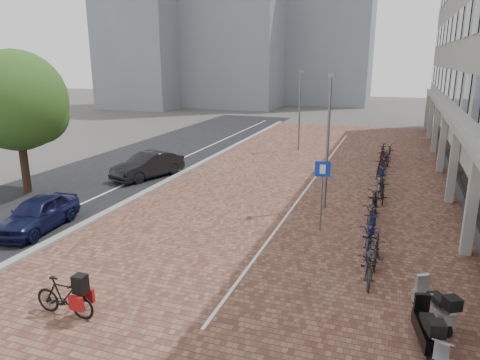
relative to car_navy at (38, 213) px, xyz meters
name	(u,v)px	position (x,y,z in m)	size (l,w,h in m)	color
ground	(178,265)	(6.50, -1.00, -0.66)	(140.00, 140.00, 0.00)	#474442
plaza_brick	(310,179)	(8.50, 11.00, -0.65)	(14.50, 42.00, 0.04)	brown
street_asphalt	(137,164)	(-2.50, 11.00, -0.65)	(8.00, 50.00, 0.03)	black
curb	(193,167)	(1.40, 11.00, -0.59)	(0.35, 42.00, 0.14)	gray
lane_line	(165,166)	(-0.50, 11.00, -0.64)	(0.12, 44.00, 0.00)	white
parking_line	(314,179)	(8.70, 11.00, -0.62)	(0.10, 30.00, 0.00)	white
bg_towers	(246,0)	(-7.84, 47.93, 13.31)	(33.00, 23.00, 32.00)	gray
car_navy	(38,213)	(0.00, 0.00, 0.00)	(1.56, 3.87, 1.32)	black
car_dark	(148,165)	(-0.07, 8.26, 0.04)	(1.48, 4.25, 1.40)	black
hero_bike	(64,296)	(5.12, -4.57, -0.11)	(1.77, 0.51, 1.25)	black
scooter_front	(434,304)	(14.00, -1.80, -0.11)	(0.50, 1.59, 1.10)	#ACACB1
scooter_mid	(426,327)	(13.78, -2.93, -0.10)	(0.50, 1.61, 1.11)	black
parking_sign	(322,184)	(10.30, 3.47, 1.22)	(0.57, 0.12, 2.75)	slate
lamp_near	(328,144)	(10.01, 6.35, 2.20)	(0.12, 0.12, 5.72)	slate
lamp_far	(299,112)	(6.14, 18.64, 2.10)	(0.12, 0.12, 5.52)	gray
street_tree	(21,103)	(-4.13, 3.92, 3.71)	(4.72, 4.72, 6.87)	#382619
bike_row	(380,184)	(12.23, 9.20, -0.14)	(1.14, 20.41, 1.05)	black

